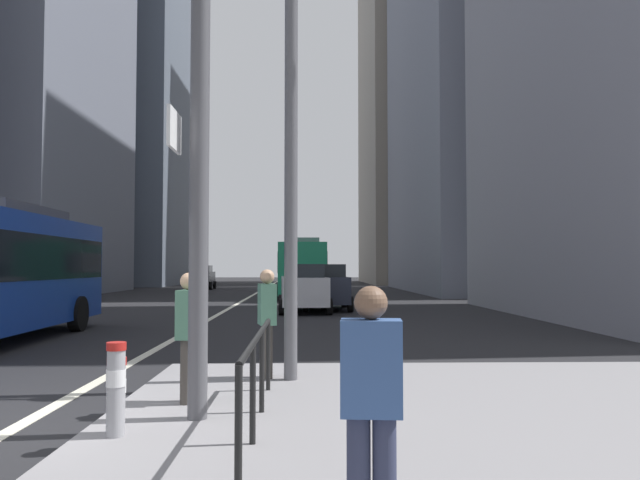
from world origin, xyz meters
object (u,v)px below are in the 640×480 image
car_oncoming_mid (201,277)px  car_receding_near (304,288)px  bollard_right (116,384)px  bollard_back (116,391)px  car_receding_far (326,287)px  pedestrian_far (188,331)px  street_lamp_post (291,42)px  pedestrian_waiting (267,318)px  pedestrian_walking (371,400)px  city_bus_red_receding (304,267)px

car_oncoming_mid → car_receding_near: 26.78m
car_oncoming_mid → bollard_right: (6.46, -44.35, -0.32)m
bollard_right → bollard_back: 0.14m
car_oncoming_mid → car_receding_far: bearing=-68.9°
car_oncoming_mid → bollard_right: car_oncoming_mid is taller
bollard_right → car_oncoming_mid: bearing=98.3°
pedestrian_far → car_oncoming_mid: bearing=99.1°
car_receding_far → street_lamp_post: 17.78m
car_oncoming_mid → pedestrian_waiting: 41.85m
bollard_right → pedestrian_far: (0.44, 1.52, 0.37)m
pedestrian_far → pedestrian_walking: bearing=-64.7°
bollard_right → pedestrian_walking: pedestrian_walking is taller
bollard_right → pedestrian_far: size_ratio=0.58×
car_receding_far → bollard_back: 20.37m
car_oncoming_mid → pedestrian_walking: size_ratio=2.62×
bollard_right → car_receding_far: bearing=82.1°
car_receding_near → pedestrian_far: size_ratio=2.85×
car_oncoming_mid → bollard_back: size_ratio=5.35×
car_oncoming_mid → bollard_right: 44.82m
car_receding_far → pedestrian_walking: 22.71m
car_oncoming_mid → bollard_back: (6.43, -44.24, -0.41)m
car_receding_far → pedestrian_waiting: size_ratio=2.59×
city_bus_red_receding → pedestrian_walking: city_bus_red_receding is taller
pedestrian_far → car_receding_near: bearing=85.3°
street_lamp_post → pedestrian_walking: 6.98m
street_lamp_post → pedestrian_waiting: 4.24m
car_receding_near → car_receding_far: (0.95, 1.38, -0.00)m
street_lamp_post → bollard_right: 5.79m
car_oncoming_mid → street_lamp_post: bearing=-78.8°
car_receding_near → bollard_back: 18.89m
car_oncoming_mid → pedestrian_far: 43.38m
bollard_right → pedestrian_walking: (2.30, -2.42, 0.35)m
street_lamp_post → bollard_back: street_lamp_post is taller
bollard_right → car_receding_near: bearing=84.3°
car_receding_far → bollard_right: size_ratio=4.57×
bollard_right → bollard_back: bollard_right is taller
pedestrian_walking → pedestrian_far: size_ratio=0.97×
car_receding_near → street_lamp_post: bearing=-90.7°
bollard_back → pedestrian_far: (0.46, 1.41, 0.46)m
bollard_right → street_lamp_post: bearing=61.2°
bollard_back → pedestrian_waiting: pedestrian_waiting is taller
city_bus_red_receding → bollard_right: bearing=-93.5°
bollard_right → pedestrian_waiting: (1.32, 3.22, 0.39)m
car_oncoming_mid → car_receding_far: (9.28, -24.07, 0.00)m
car_oncoming_mid → pedestrian_waiting: bearing=-79.3°
pedestrian_walking → city_bus_red_receding: bearing=90.8°
pedestrian_waiting → pedestrian_far: pedestrian_waiting is taller
pedestrian_walking → car_oncoming_mid: bearing=100.6°
street_lamp_post → bollard_back: size_ratio=10.40×
car_receding_near → car_receding_far: same height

